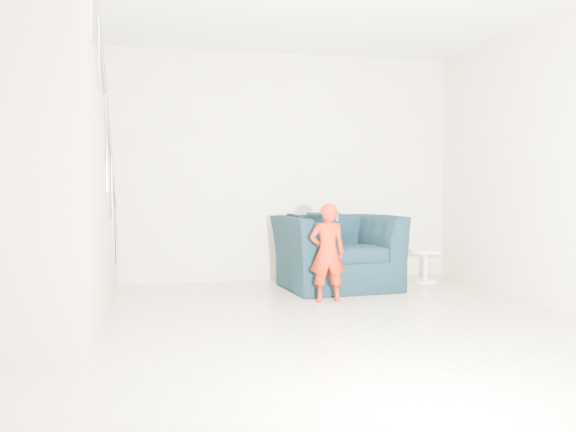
% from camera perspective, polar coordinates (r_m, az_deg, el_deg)
% --- Properties ---
extents(floor, '(5.50, 5.50, 0.00)m').
position_cam_1_polar(floor, '(4.68, 1.32, -11.24)').
color(floor, gray).
rests_on(floor, ground).
extents(back_wall, '(5.00, 0.00, 5.00)m').
position_cam_1_polar(back_wall, '(7.24, -3.76, 4.57)').
color(back_wall, '#BFB39C').
rests_on(back_wall, floor).
extents(front_wall, '(5.00, 0.00, 5.00)m').
position_cam_1_polar(front_wall, '(1.98, 20.51, 8.60)').
color(front_wall, '#BFB39C').
rests_on(front_wall, floor).
extents(armchair, '(1.35, 1.21, 0.81)m').
position_cam_1_polar(armchair, '(6.77, 4.59, -3.35)').
color(armchair, black).
rests_on(armchair, floor).
extents(toddler, '(0.36, 0.25, 0.97)m').
position_cam_1_polar(toddler, '(5.95, 3.72, -3.44)').
color(toddler, '#A61C05').
rests_on(toddler, floor).
extents(side_table, '(0.39, 0.39, 0.39)m').
position_cam_1_polar(side_table, '(7.32, 12.72, -4.06)').
color(side_table, white).
rests_on(side_table, floor).
extents(staircase, '(1.02, 3.03, 3.62)m').
position_cam_1_polar(staircase, '(5.05, -22.88, 0.46)').
color(staircase, '#ADA089').
rests_on(staircase, floor).
extents(cushion, '(0.38, 0.18, 0.38)m').
position_cam_1_polar(cushion, '(6.93, 3.33, -1.22)').
color(cushion, black).
rests_on(cushion, armchair).
extents(throw, '(0.06, 0.57, 0.64)m').
position_cam_1_polar(throw, '(6.53, 0.64, -2.66)').
color(throw, black).
rests_on(throw, armchair).
extents(phone, '(0.03, 0.05, 0.10)m').
position_cam_1_polar(phone, '(5.95, 4.61, 0.01)').
color(phone, black).
rests_on(phone, toddler).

